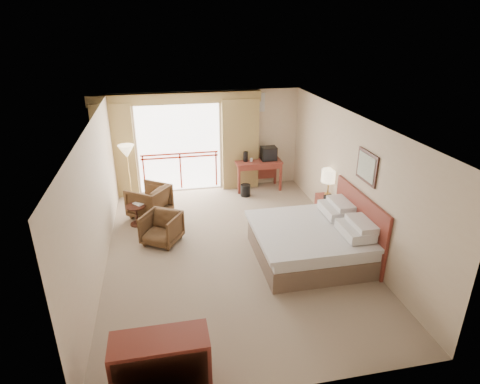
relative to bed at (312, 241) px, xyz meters
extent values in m
plane|color=gray|center=(-1.50, 0.60, -0.38)|extent=(7.00, 7.00, 0.00)
plane|color=white|center=(-1.50, 0.60, 2.32)|extent=(7.00, 7.00, 0.00)
plane|color=#C7AF8F|center=(-1.50, 4.10, 0.97)|extent=(5.00, 0.00, 5.00)
plane|color=#C7AF8F|center=(-1.50, -2.90, 0.97)|extent=(5.00, 0.00, 5.00)
plane|color=#C7AF8F|center=(-4.00, 0.60, 0.97)|extent=(0.00, 7.00, 7.00)
plane|color=#C7AF8F|center=(1.00, 0.60, 0.97)|extent=(0.00, 7.00, 7.00)
plane|color=white|center=(-2.30, 4.08, 0.82)|extent=(2.40, 0.00, 2.40)
cube|color=#A5240E|center=(-2.30, 4.06, 0.57)|extent=(2.09, 0.03, 0.04)
cube|color=#A5240E|center=(-2.30, 4.06, 0.67)|extent=(2.09, 0.03, 0.04)
cube|color=#A5240E|center=(-3.29, 4.06, 0.17)|extent=(0.04, 0.03, 1.00)
cube|color=#A5240E|center=(-2.30, 4.06, 0.17)|extent=(0.04, 0.03, 1.00)
cube|color=#A5240E|center=(-1.31, 4.06, 0.17)|extent=(0.04, 0.03, 1.00)
cube|color=olive|center=(-3.95, 3.95, 0.87)|extent=(1.00, 0.26, 2.50)
cube|color=olive|center=(-0.65, 3.95, 0.87)|extent=(1.00, 0.26, 2.50)
cube|color=olive|center=(-2.30, 3.98, 2.17)|extent=(4.40, 0.22, 0.28)
cube|color=silver|center=(-0.20, 4.07, 1.97)|extent=(0.50, 0.04, 0.50)
cube|color=brown|center=(-0.05, 0.00, -0.18)|extent=(2.05, 2.00, 0.40)
cube|color=silver|center=(-0.05, 0.00, 0.12)|extent=(2.01, 1.96, 0.22)
cube|color=silver|center=(-0.10, 0.00, 0.25)|extent=(2.09, 2.06, 0.08)
cube|color=silver|center=(0.65, -0.45, 0.40)|extent=(0.50, 0.75, 0.18)
cube|color=silver|center=(0.65, 0.45, 0.40)|extent=(0.50, 0.75, 0.18)
cube|color=silver|center=(0.78, -0.45, 0.52)|extent=(0.40, 0.70, 0.14)
cube|color=silver|center=(0.78, 0.45, 0.52)|extent=(0.40, 0.70, 0.14)
cube|color=maroon|center=(0.96, 0.00, 0.27)|extent=(0.06, 2.10, 1.30)
cube|color=black|center=(0.98, 0.00, 1.47)|extent=(0.03, 0.72, 0.60)
cube|color=silver|center=(0.96, 0.00, 1.47)|extent=(0.01, 0.60, 0.48)
cube|color=maroon|center=(0.93, 1.44, -0.06)|extent=(0.45, 0.54, 0.63)
cylinder|color=tan|center=(0.93, 1.49, 0.29)|extent=(0.14, 0.14, 0.04)
cylinder|color=tan|center=(0.93, 1.49, 0.48)|extent=(0.03, 0.03, 0.37)
cylinder|color=#FFE5B2|center=(0.93, 1.49, 0.75)|extent=(0.35, 0.35, 0.29)
cube|color=black|center=(0.88, 1.29, 0.30)|extent=(0.22, 0.18, 0.09)
cube|color=maroon|center=(-0.19, 3.71, 0.43)|extent=(1.27, 0.61, 0.05)
cube|color=maroon|center=(-0.77, 3.44, 0.02)|extent=(0.06, 0.06, 0.78)
cube|color=maroon|center=(0.39, 3.44, 0.02)|extent=(0.06, 0.06, 0.78)
cube|color=maroon|center=(-0.77, 3.97, 0.02)|extent=(0.06, 0.06, 0.78)
cube|color=maroon|center=(0.39, 3.97, 0.02)|extent=(0.06, 0.06, 0.78)
cube|color=maroon|center=(-0.19, 3.97, 0.10)|extent=(1.17, 0.03, 0.58)
cube|color=maroon|center=(-0.19, 3.43, 0.34)|extent=(1.17, 0.03, 0.13)
cube|color=black|center=(0.11, 3.71, 0.64)|extent=(0.41, 0.32, 0.38)
cube|color=black|center=(0.11, 3.55, 0.64)|extent=(0.38, 0.02, 0.30)
cylinder|color=black|center=(-0.54, 3.71, 0.59)|extent=(0.14, 0.14, 0.27)
cylinder|color=white|center=(-0.39, 3.66, 0.50)|extent=(0.09, 0.09, 0.10)
cylinder|color=black|center=(-0.63, 3.27, -0.22)|extent=(0.31, 0.31, 0.32)
imported|color=#412B19|center=(-3.15, 2.55, -0.38)|extent=(1.18, 1.17, 0.78)
imported|color=#412B19|center=(-2.89, 1.20, -0.38)|extent=(0.99, 1.00, 0.67)
cylinder|color=black|center=(-3.45, 2.13, 0.10)|extent=(0.45, 0.45, 0.04)
cylinder|color=black|center=(-3.45, 2.13, -0.14)|extent=(0.05, 0.05, 0.45)
cylinder|color=black|center=(-3.45, 2.13, -0.36)|extent=(0.32, 0.32, 0.03)
imported|color=white|center=(-3.45, 2.13, 0.11)|extent=(0.30, 0.31, 0.02)
cylinder|color=tan|center=(-3.62, 3.39, -0.36)|extent=(0.25, 0.25, 0.03)
cylinder|color=tan|center=(-3.62, 3.39, 0.30)|extent=(0.03, 0.03, 1.36)
cone|color=#FFE5B2|center=(-3.62, 3.39, 1.03)|extent=(0.40, 0.40, 0.32)
cube|color=maroon|center=(-2.97, -2.56, 0.03)|extent=(1.22, 0.51, 0.81)
cube|color=black|center=(-2.97, -2.82, 0.03)|extent=(1.11, 0.02, 0.71)
camera|label=1|loc=(-2.75, -6.45, 3.99)|focal=30.00mm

